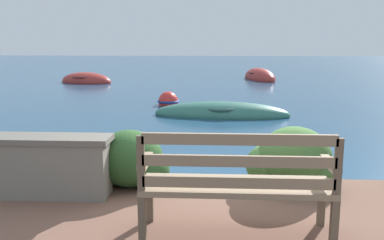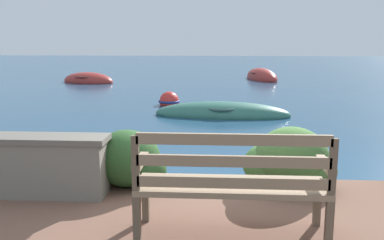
% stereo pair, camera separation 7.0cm
% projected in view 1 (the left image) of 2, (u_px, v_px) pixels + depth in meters
% --- Properties ---
extents(ground_plane, '(80.00, 80.00, 0.00)m').
position_uv_depth(ground_plane, '(221.00, 194.00, 5.19)').
color(ground_plane, navy).
extents(park_bench, '(1.61, 0.48, 0.93)m').
position_uv_depth(park_bench, '(237.00, 181.00, 3.54)').
color(park_bench, brown).
rests_on(park_bench, patio_terrace).
extents(stone_wall, '(1.59, 0.39, 0.65)m').
position_uv_depth(stone_wall, '(37.00, 166.00, 4.50)').
color(stone_wall, slate).
rests_on(stone_wall, patio_terrace).
extents(hedge_clump_left, '(0.95, 0.68, 0.64)m').
position_uv_depth(hedge_clump_left, '(129.00, 162.00, 4.81)').
color(hedge_clump_left, '#284C23').
rests_on(hedge_clump_left, patio_terrace).
extents(hedge_clump_centre, '(1.02, 0.74, 0.70)m').
position_uv_depth(hedge_clump_centre, '(293.00, 162.00, 4.74)').
color(hedge_clump_centre, '#426B33').
rests_on(hedge_clump_centre, patio_terrace).
extents(rowboat_nearest, '(3.34, 1.15, 0.61)m').
position_uv_depth(rowboat_nearest, '(222.00, 114.00, 10.38)').
color(rowboat_nearest, '#336B5B').
rests_on(rowboat_nearest, ground_plane).
extents(rowboat_mid, '(2.62, 1.90, 0.76)m').
position_uv_depth(rowboat_mid, '(86.00, 81.00, 18.05)').
color(rowboat_mid, '#9E2D28').
rests_on(rowboat_mid, ground_plane).
extents(rowboat_far, '(1.69, 3.02, 0.89)m').
position_uv_depth(rowboat_far, '(260.00, 78.00, 19.42)').
color(rowboat_far, '#9E2D28').
rests_on(rowboat_far, ground_plane).
extents(mooring_buoy, '(0.62, 0.62, 0.56)m').
position_uv_depth(mooring_buoy, '(168.00, 101.00, 12.10)').
color(mooring_buoy, red).
rests_on(mooring_buoy, ground_plane).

